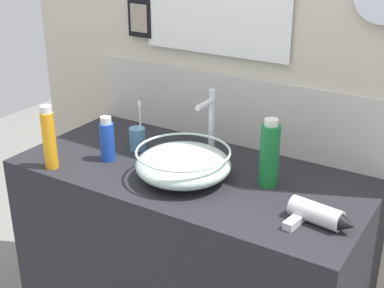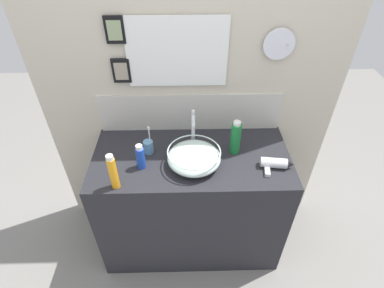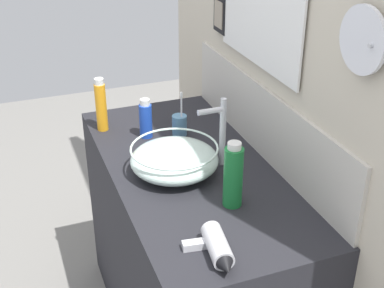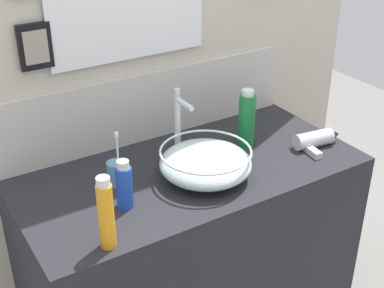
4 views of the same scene
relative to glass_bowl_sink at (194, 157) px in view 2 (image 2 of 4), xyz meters
name	(u,v)px [view 2 (image 2 of 4)]	position (x,y,z in m)	size (l,w,h in m)	color
ground_plane	(191,236)	(-0.01, 0.07, -0.93)	(6.00, 6.00, 0.00)	gray
vanity_counter	(191,201)	(-0.01, 0.07, -0.49)	(1.24, 0.59, 0.88)	#232328
back_panel	(190,73)	(-0.02, 0.40, 0.35)	(1.96, 0.09, 2.56)	beige
glass_bowl_sink	(194,157)	(0.00, 0.00, 0.00)	(0.32, 0.32, 0.11)	silver
faucet	(193,127)	(0.00, 0.18, 0.09)	(0.02, 0.11, 0.27)	silver
hair_drier	(276,164)	(0.49, -0.04, -0.03)	(0.20, 0.13, 0.06)	silver
toothbrush_cup	(149,147)	(-0.28, 0.12, -0.01)	(0.06, 0.06, 0.19)	#598CB2
spray_bottle	(236,138)	(0.26, 0.11, 0.05)	(0.06, 0.06, 0.23)	#197233
shampoo_bottle	(140,157)	(-0.31, -0.02, 0.02)	(0.05, 0.05, 0.17)	blue
lotion_bottle	(113,172)	(-0.44, -0.17, 0.06)	(0.05, 0.05, 0.23)	orange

